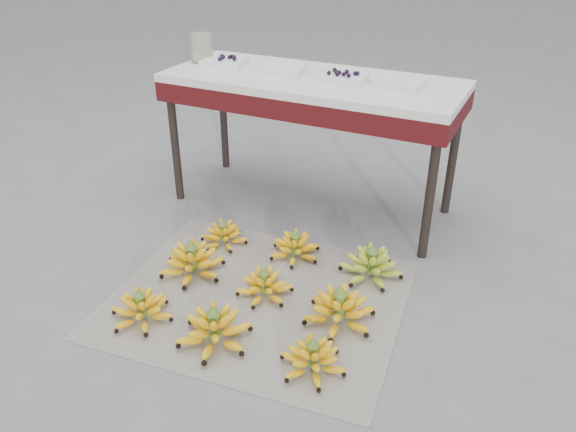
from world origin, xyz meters
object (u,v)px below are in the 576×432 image
at_px(bunch_mid_left, 192,262).
at_px(bunch_back_center, 295,247).
at_px(bunch_front_left, 141,309).
at_px(tray_far_right, 400,84).
at_px(vendor_table, 312,93).
at_px(bunch_back_left, 224,235).
at_px(bunch_front_center, 214,329).
at_px(bunch_mid_center, 265,286).
at_px(tray_right, 343,79).
at_px(glass_jar, 201,48).
at_px(bunch_front_right, 313,359).
at_px(newspaper_mat, 258,298).
at_px(tray_far_left, 224,63).
at_px(bunch_back_right, 371,265).
at_px(tray_left, 282,70).
at_px(bunch_mid_right, 339,310).

xyz_separation_m(bunch_mid_left, bunch_back_center, (0.37, 0.34, -0.01)).
relative_size(bunch_front_left, tray_far_right, 1.23).
height_order(bunch_mid_left, vendor_table, vendor_table).
distance_m(bunch_back_left, bunch_back_center, 0.38).
distance_m(bunch_front_center, bunch_mid_center, 0.36).
bearing_deg(tray_right, bunch_mid_center, -89.97).
distance_m(vendor_table, glass_jar, 0.71).
xyz_separation_m(bunch_front_right, vendor_table, (-0.55, 1.21, 0.60)).
bearing_deg(bunch_back_center, bunch_back_left, -158.15).
height_order(bunch_front_left, tray_far_right, tray_far_right).
bearing_deg(newspaper_mat, vendor_table, 99.91).
distance_m(bunch_back_center, tray_far_right, 0.94).
relative_size(bunch_front_center, tray_far_right, 1.60).
relative_size(newspaper_mat, vendor_table, 0.80).
height_order(newspaper_mat, bunch_back_center, bunch_back_center).
xyz_separation_m(bunch_back_center, tray_far_left, (-0.69, 0.54, 0.71)).
bearing_deg(newspaper_mat, bunch_back_right, 43.43).
bearing_deg(bunch_back_center, tray_right, 103.08).
distance_m(bunch_back_right, tray_left, 1.14).
distance_m(bunch_front_left, bunch_mid_left, 0.38).
bearing_deg(vendor_table, bunch_front_left, -98.98).
height_order(bunch_front_center, tray_far_left, tray_far_left).
xyz_separation_m(tray_left, glass_jar, (-0.52, 0.03, 0.06)).
xyz_separation_m(bunch_front_right, bunch_back_right, (-0.00, 0.67, 0.01)).
bearing_deg(bunch_mid_left, bunch_back_left, 113.50).
xyz_separation_m(bunch_back_right, tray_far_left, (-1.08, 0.54, 0.70)).
xyz_separation_m(bunch_front_left, bunch_back_center, (0.36, 0.71, -0.00)).
bearing_deg(tray_far_right, vendor_table, -179.22).
bearing_deg(bunch_back_right, bunch_mid_left, -147.76).
relative_size(bunch_back_left, vendor_table, 0.17).
distance_m(bunch_front_left, vendor_table, 1.41).
xyz_separation_m(bunch_mid_right, bunch_back_left, (-0.76, 0.32, -0.01)).
relative_size(tray_right, glass_jar, 1.48).
relative_size(bunch_mid_center, vendor_table, 0.18).
xyz_separation_m(tray_far_left, tray_right, (0.71, -0.02, 0.00)).
relative_size(bunch_back_center, tray_right, 1.33).
distance_m(bunch_front_left, bunch_back_left, 0.67).
xyz_separation_m(bunch_mid_center, vendor_table, (-0.18, 0.89, 0.60)).
relative_size(vendor_table, glass_jar, 10.03).
bearing_deg(bunch_front_right, bunch_back_left, 143.58).
relative_size(bunch_front_right, glass_jar, 1.67).
bearing_deg(bunch_mid_left, bunch_back_center, 64.19).
bearing_deg(tray_far_right, bunch_back_left, -138.37).
xyz_separation_m(bunch_front_left, bunch_mid_right, (0.74, 0.35, 0.01)).
height_order(bunch_back_center, tray_right, tray_right).
relative_size(bunch_front_left, tray_left, 1.17).
distance_m(newspaper_mat, bunch_front_center, 0.33).
relative_size(bunch_front_center, vendor_table, 0.25).
distance_m(bunch_front_left, bunch_back_center, 0.80).
bearing_deg(bunch_mid_center, bunch_back_left, 134.46).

